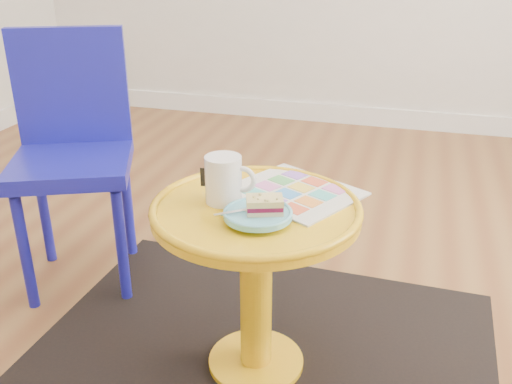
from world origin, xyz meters
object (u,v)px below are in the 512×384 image
(newspaper, at_px, (294,192))
(mug, at_px, (224,178))
(side_table, at_px, (256,256))
(plate, at_px, (258,215))
(chair, at_px, (73,142))

(newspaper, xyz_separation_m, mug, (-0.16, -0.10, 0.06))
(side_table, bearing_deg, newspaper, 56.68)
(side_table, relative_size, mug, 3.99)
(mug, height_order, plate, mug)
(newspaper, bearing_deg, mug, -118.49)
(plate, bearing_deg, mug, 143.08)
(plate, bearing_deg, side_table, 109.19)
(chair, bearing_deg, plate, -52.00)
(chair, bearing_deg, mug, -50.37)
(newspaper, bearing_deg, chair, -167.13)
(newspaper, relative_size, plate, 1.88)
(side_table, distance_m, chair, 0.81)
(chair, bearing_deg, side_table, -48.19)
(mug, bearing_deg, newspaper, 33.30)
(chair, xyz_separation_m, plate, (0.75, -0.41, 0.03))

